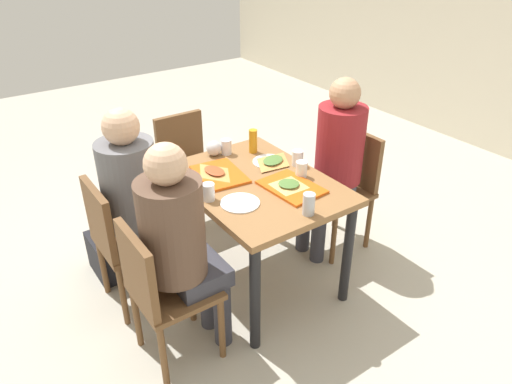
% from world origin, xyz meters
% --- Properties ---
extents(ground_plane, '(10.00, 10.00, 0.02)m').
position_xyz_m(ground_plane, '(0.00, 0.00, -0.01)').
color(ground_plane, '#B2AD9E').
extents(main_table, '(1.08, 0.80, 0.74)m').
position_xyz_m(main_table, '(0.00, 0.00, 0.64)').
color(main_table, olive).
rests_on(main_table, ground_plane).
extents(chair_near_left, '(0.40, 0.40, 0.85)m').
position_xyz_m(chair_near_left, '(-0.27, -0.78, 0.50)').
color(chair_near_left, brown).
rests_on(chair_near_left, ground_plane).
extents(chair_near_right, '(0.40, 0.40, 0.85)m').
position_xyz_m(chair_near_right, '(0.27, -0.78, 0.50)').
color(chair_near_right, brown).
rests_on(chair_near_right, ground_plane).
extents(chair_far_side, '(0.40, 0.40, 0.85)m').
position_xyz_m(chair_far_side, '(0.00, 0.78, 0.50)').
color(chair_far_side, brown).
rests_on(chair_far_side, ground_plane).
extents(chair_left_end, '(0.40, 0.40, 0.85)m').
position_xyz_m(chair_left_end, '(-0.92, 0.00, 0.50)').
color(chair_left_end, brown).
rests_on(chair_left_end, ground_plane).
extents(person_in_red, '(0.32, 0.42, 1.26)m').
position_xyz_m(person_in_red, '(-0.27, -0.64, 0.74)').
color(person_in_red, '#383842').
rests_on(person_in_red, ground_plane).
extents(person_in_brown_jacket, '(0.32, 0.42, 1.26)m').
position_xyz_m(person_in_brown_jacket, '(0.27, -0.64, 0.74)').
color(person_in_brown_jacket, '#383842').
rests_on(person_in_brown_jacket, ground_plane).
extents(person_far_side, '(0.32, 0.42, 1.26)m').
position_xyz_m(person_far_side, '(-0.00, 0.64, 0.74)').
color(person_far_side, '#383842').
rests_on(person_far_side, ground_plane).
extents(tray_red_near, '(0.39, 0.30, 0.02)m').
position_xyz_m(tray_red_near, '(-0.19, -0.14, 0.75)').
color(tray_red_near, '#D85914').
rests_on(tray_red_near, main_table).
extents(tray_red_far, '(0.38, 0.28, 0.02)m').
position_xyz_m(tray_red_far, '(0.19, 0.12, 0.75)').
color(tray_red_far, '#D85914').
rests_on(tray_red_far, main_table).
extents(paper_plate_center, '(0.22, 0.22, 0.01)m').
position_xyz_m(paper_plate_center, '(-0.16, 0.22, 0.75)').
color(paper_plate_center, white).
rests_on(paper_plate_center, main_table).
extents(paper_plate_near_edge, '(0.22, 0.22, 0.01)m').
position_xyz_m(paper_plate_near_edge, '(0.16, -0.22, 0.75)').
color(paper_plate_near_edge, white).
rests_on(paper_plate_near_edge, main_table).
extents(pizza_slice_a, '(0.24, 0.16, 0.02)m').
position_xyz_m(pizza_slice_a, '(-0.21, -0.16, 0.77)').
color(pizza_slice_a, '#C68C47').
rests_on(pizza_slice_a, tray_red_near).
extents(pizza_slice_b, '(0.25, 0.25, 0.02)m').
position_xyz_m(pizza_slice_b, '(0.18, 0.11, 0.77)').
color(pizza_slice_b, '#DBAD60').
rests_on(pizza_slice_b, tray_red_far).
extents(pizza_slice_c, '(0.26, 0.29, 0.02)m').
position_xyz_m(pizza_slice_c, '(-0.14, 0.23, 0.76)').
color(pizza_slice_c, '#C68C47').
rests_on(pizza_slice_c, paper_plate_center).
extents(plastic_cup_a, '(0.07, 0.07, 0.10)m').
position_xyz_m(plastic_cup_a, '(-0.03, 0.34, 0.79)').
color(plastic_cup_a, white).
rests_on(plastic_cup_a, main_table).
extents(plastic_cup_b, '(0.07, 0.07, 0.10)m').
position_xyz_m(plastic_cup_b, '(0.03, -0.34, 0.79)').
color(plastic_cup_b, white).
rests_on(plastic_cup_b, main_table).
extents(plastic_cup_c, '(0.07, 0.07, 0.10)m').
position_xyz_m(plastic_cup_c, '(-0.43, 0.06, 0.79)').
color(plastic_cup_c, white).
rests_on(plastic_cup_c, main_table).
extents(plastic_cup_d, '(0.07, 0.07, 0.10)m').
position_xyz_m(plastic_cup_d, '(0.11, 0.26, 0.79)').
color(plastic_cup_d, white).
rests_on(plastic_cup_d, main_table).
extents(soda_can, '(0.07, 0.07, 0.12)m').
position_xyz_m(soda_can, '(0.46, 0.02, 0.80)').
color(soda_can, '#B7BCC6').
rests_on(soda_can, main_table).
extents(condiment_bottle, '(0.06, 0.06, 0.16)m').
position_xyz_m(condiment_bottle, '(-0.35, 0.22, 0.82)').
color(condiment_bottle, orange).
rests_on(condiment_bottle, main_table).
extents(foil_bundle, '(0.10, 0.10, 0.10)m').
position_xyz_m(foil_bundle, '(-0.46, -0.02, 0.79)').
color(foil_bundle, silver).
rests_on(foil_bundle, main_table).
extents(handbag, '(0.32, 0.16, 0.28)m').
position_xyz_m(handbag, '(-0.62, -0.80, 0.14)').
color(handbag, black).
rests_on(handbag, ground_plane).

